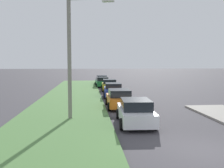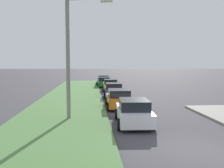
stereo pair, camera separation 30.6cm
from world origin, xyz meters
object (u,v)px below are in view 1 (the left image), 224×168
at_px(parked_car_orange, 119,99).
at_px(parked_car_black, 102,80).
at_px(parked_car_yellow, 109,85).
at_px(parked_car_blue, 113,90).
at_px(streetlight, 75,49).
at_px(parked_car_white, 135,112).
at_px(parked_car_green, 102,82).

relative_size(parked_car_orange, parked_car_black, 0.99).
xyz_separation_m(parked_car_orange, parked_car_yellow, (12.40, -0.28, 0.00)).
bearing_deg(parked_car_blue, streetlight, 165.18).
bearing_deg(parked_car_white, parked_car_yellow, 2.69).
bearing_deg(parked_car_yellow, streetlight, 170.26).
xyz_separation_m(parked_car_blue, streetlight, (-10.46, 3.38, 3.67)).
distance_m(parked_car_yellow, parked_car_black, 10.57).
relative_size(parked_car_green, parked_car_black, 1.01).
distance_m(parked_car_white, parked_car_blue, 11.79).
relative_size(parked_car_orange, parked_car_blue, 0.98).
height_order(parked_car_yellow, parked_car_black, same).
distance_m(parked_car_orange, parked_car_green, 17.71).
bearing_deg(parked_car_green, parked_car_black, -4.45).
bearing_deg(parked_car_black, parked_car_blue, 179.59).
bearing_deg(parked_car_yellow, parked_car_white, -177.78).
height_order(parked_car_yellow, parked_car_green, same).
bearing_deg(parked_car_orange, parked_car_blue, -0.88).
height_order(parked_car_yellow, streetlight, streetlight).
distance_m(parked_car_yellow, streetlight, 17.30).
xyz_separation_m(parked_car_white, streetlight, (1.33, 3.50, 3.67)).
relative_size(parked_car_white, parked_car_yellow, 1.00).
height_order(parked_car_white, streetlight, streetlight).
height_order(parked_car_blue, parked_car_yellow, same).
bearing_deg(parked_car_blue, parked_car_orange, -178.26).
height_order(parked_car_blue, parked_car_green, same).
distance_m(parked_car_white, parked_car_black, 28.43).
distance_m(parked_car_white, parked_car_yellow, 17.87).
relative_size(parked_car_yellow, parked_car_green, 1.00).
bearing_deg(parked_car_blue, parked_car_black, 4.13).
xyz_separation_m(parked_car_green, parked_car_black, (5.25, -0.21, 0.00)).
relative_size(parked_car_black, streetlight, 0.58).
distance_m(parked_car_white, parked_car_green, 23.19).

